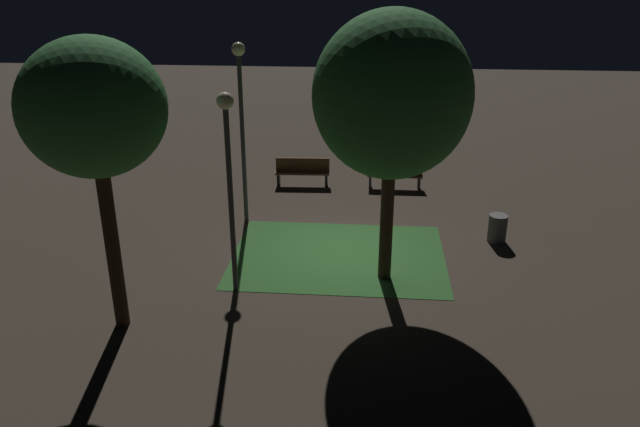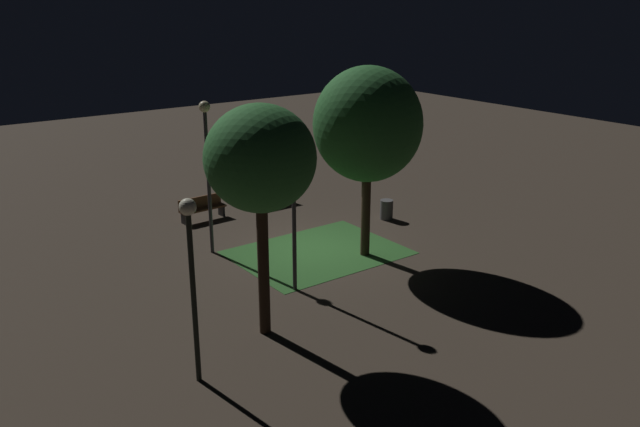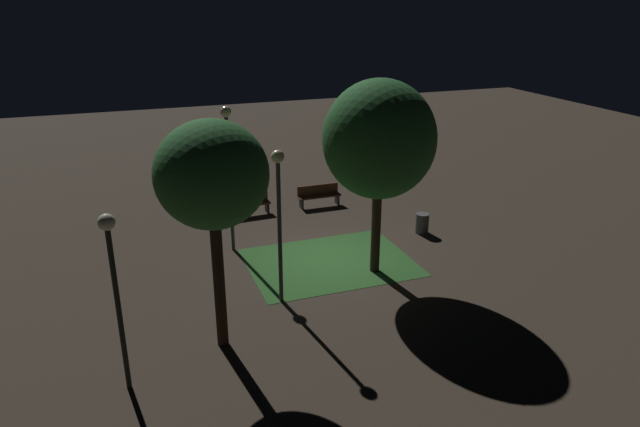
{
  "view_description": "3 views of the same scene",
  "coord_description": "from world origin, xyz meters",
  "px_view_note": "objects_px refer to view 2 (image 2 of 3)",
  "views": [
    {
      "loc": [
        -0.71,
        14.62,
        6.94
      ],
      "look_at": [
        0.46,
        0.84,
        1.31
      ],
      "focal_mm": 34.72,
      "sensor_mm": 36.0,
      "label": 1
    },
    {
      "loc": [
        11.96,
        16.75,
        8.09
      ],
      "look_at": [
        -0.29,
        0.15,
        1.23
      ],
      "focal_mm": 36.78,
      "sensor_mm": 36.0,
      "label": 2
    },
    {
      "loc": [
        6.27,
        16.74,
        8.35
      ],
      "look_at": [
        0.17,
        -0.09,
        1.57
      ],
      "focal_mm": 32.51,
      "sensor_mm": 36.0,
      "label": 3
    }
  ],
  "objects_px": {
    "lamp_post_near_wall": "(191,259)",
    "lamp_post_plaza_west": "(207,153)",
    "tree_near_wall": "(368,125)",
    "bench_corner": "(202,207)",
    "lamp_post_plaza_east": "(294,188)",
    "tree_back_left": "(260,160)",
    "bench_back_row": "(270,194)",
    "trash_bin": "(386,210)"
  },
  "relations": [
    {
      "from": "tree_near_wall",
      "to": "lamp_post_near_wall",
      "type": "height_order",
      "value": "tree_near_wall"
    },
    {
      "from": "lamp_post_plaza_west",
      "to": "trash_bin",
      "type": "bearing_deg",
      "value": 172.89
    },
    {
      "from": "tree_near_wall",
      "to": "tree_back_left",
      "type": "height_order",
      "value": "tree_near_wall"
    },
    {
      "from": "lamp_post_near_wall",
      "to": "trash_bin",
      "type": "relative_size",
      "value": 5.63
    },
    {
      "from": "bench_corner",
      "to": "lamp_post_near_wall",
      "type": "distance_m",
      "value": 11.41
    },
    {
      "from": "bench_corner",
      "to": "lamp_post_plaza_east",
      "type": "height_order",
      "value": "lamp_post_plaza_east"
    },
    {
      "from": "bench_corner",
      "to": "lamp_post_near_wall",
      "type": "bearing_deg",
      "value": 62.85
    },
    {
      "from": "lamp_post_plaza_west",
      "to": "lamp_post_plaza_east",
      "type": "distance_m",
      "value": 4.1
    },
    {
      "from": "lamp_post_near_wall",
      "to": "lamp_post_plaza_west",
      "type": "relative_size",
      "value": 0.84
    },
    {
      "from": "lamp_post_near_wall",
      "to": "lamp_post_plaza_east",
      "type": "distance_m",
      "value": 5.1
    },
    {
      "from": "bench_back_row",
      "to": "lamp_post_plaza_east",
      "type": "relative_size",
      "value": 0.4
    },
    {
      "from": "bench_corner",
      "to": "tree_near_wall",
      "type": "bearing_deg",
      "value": 112.53
    },
    {
      "from": "trash_bin",
      "to": "lamp_post_plaza_east",
      "type": "bearing_deg",
      "value": 26.47
    },
    {
      "from": "tree_near_wall",
      "to": "lamp_post_plaza_east",
      "type": "xyz_separation_m",
      "value": [
        3.39,
        0.88,
        -1.24
      ]
    },
    {
      "from": "bench_corner",
      "to": "bench_back_row",
      "type": "bearing_deg",
      "value": -180.0
    },
    {
      "from": "trash_bin",
      "to": "bench_corner",
      "type": "bearing_deg",
      "value": -35.94
    },
    {
      "from": "bench_corner",
      "to": "lamp_post_plaza_west",
      "type": "height_order",
      "value": "lamp_post_plaza_west"
    },
    {
      "from": "lamp_post_near_wall",
      "to": "lamp_post_plaza_east",
      "type": "height_order",
      "value": "lamp_post_plaza_east"
    },
    {
      "from": "tree_near_wall",
      "to": "trash_bin",
      "type": "bearing_deg",
      "value": -142.62
    },
    {
      "from": "tree_near_wall",
      "to": "tree_back_left",
      "type": "bearing_deg",
      "value": 24.88
    },
    {
      "from": "lamp_post_plaza_west",
      "to": "lamp_post_plaza_east",
      "type": "xyz_separation_m",
      "value": [
        -0.55,
        4.05,
        -0.29
      ]
    },
    {
      "from": "tree_near_wall",
      "to": "lamp_post_plaza_east",
      "type": "height_order",
      "value": "tree_near_wall"
    },
    {
      "from": "tree_back_left",
      "to": "lamp_post_plaza_east",
      "type": "distance_m",
      "value": 2.95
    },
    {
      "from": "lamp_post_plaza_east",
      "to": "trash_bin",
      "type": "xyz_separation_m",
      "value": [
        -6.4,
        -3.19,
        -2.7
      ]
    },
    {
      "from": "lamp_post_plaza_west",
      "to": "bench_back_row",
      "type": "bearing_deg",
      "value": -143.17
    },
    {
      "from": "bench_corner",
      "to": "tree_near_wall",
      "type": "height_order",
      "value": "tree_near_wall"
    },
    {
      "from": "bench_back_row",
      "to": "lamp_post_near_wall",
      "type": "xyz_separation_m",
      "value": [
        8.16,
        9.93,
        2.41
      ]
    },
    {
      "from": "lamp_post_near_wall",
      "to": "lamp_post_plaza_west",
      "type": "height_order",
      "value": "lamp_post_plaza_west"
    },
    {
      "from": "tree_back_left",
      "to": "tree_near_wall",
      "type": "bearing_deg",
      "value": -155.12
    },
    {
      "from": "bench_back_row",
      "to": "trash_bin",
      "type": "relative_size",
      "value": 2.41
    },
    {
      "from": "lamp_post_plaza_east",
      "to": "lamp_post_near_wall",
      "type": "bearing_deg",
      "value": 30.97
    },
    {
      "from": "lamp_post_plaza_east",
      "to": "tree_near_wall",
      "type": "bearing_deg",
      "value": -165.37
    },
    {
      "from": "tree_near_wall",
      "to": "tree_back_left",
      "type": "relative_size",
      "value": 1.06
    },
    {
      "from": "lamp_post_plaza_east",
      "to": "lamp_post_plaza_west",
      "type": "bearing_deg",
      "value": -82.26
    },
    {
      "from": "tree_near_wall",
      "to": "lamp_post_near_wall",
      "type": "relative_size",
      "value": 1.45
    },
    {
      "from": "tree_near_wall",
      "to": "trash_bin",
      "type": "distance_m",
      "value": 5.47
    },
    {
      "from": "tree_back_left",
      "to": "lamp_post_near_wall",
      "type": "height_order",
      "value": "tree_back_left"
    },
    {
      "from": "lamp_post_near_wall",
      "to": "lamp_post_plaza_west",
      "type": "bearing_deg",
      "value": -119.76
    },
    {
      "from": "tree_near_wall",
      "to": "trash_bin",
      "type": "xyz_separation_m",
      "value": [
        -3.01,
        -2.3,
        -3.94
      ]
    },
    {
      "from": "bench_corner",
      "to": "lamp_post_near_wall",
      "type": "relative_size",
      "value": 0.43
    },
    {
      "from": "tree_back_left",
      "to": "lamp_post_near_wall",
      "type": "xyz_separation_m",
      "value": [
        2.34,
        1.0,
        -1.58
      ]
    },
    {
      "from": "tree_back_left",
      "to": "bench_back_row",
      "type": "bearing_deg",
      "value": -123.06
    }
  ]
}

